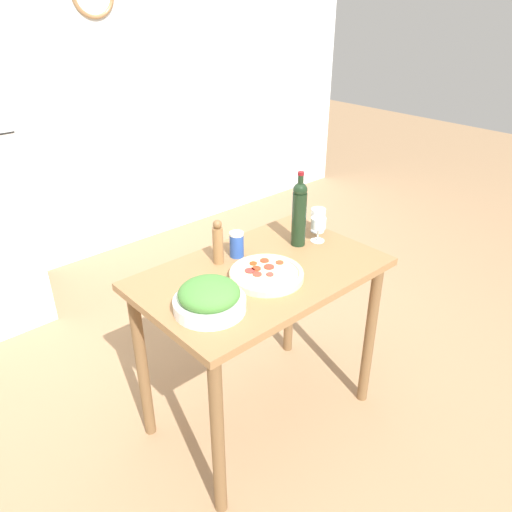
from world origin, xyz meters
name	(u,v)px	position (x,y,z in m)	size (l,w,h in m)	color
ground_plane	(260,413)	(0.00, 0.00, 0.00)	(14.00, 14.00, 0.00)	#9E7A56
wall_back	(44,104)	(0.00, 2.35, 1.30)	(6.40, 0.08, 2.60)	silver
prep_counter	(261,296)	(0.00, 0.00, 0.76)	(1.14, 0.71, 0.90)	olive
wine_bottle	(299,212)	(0.32, 0.07, 1.08)	(0.07, 0.07, 0.38)	black
wine_glass_near	(318,225)	(0.42, 0.03, 0.99)	(0.08, 0.08, 0.13)	silver
wine_glass_far	(318,215)	(0.51, 0.11, 1.00)	(0.08, 0.08, 0.13)	silver
pepper_mill	(218,243)	(-0.10, 0.19, 1.01)	(0.05, 0.05, 0.22)	olive
salad_bowl	(209,298)	(-0.37, -0.10, 0.96)	(0.29, 0.29, 0.13)	white
homemade_pizza	(266,274)	(-0.03, -0.07, 0.92)	(0.33, 0.33, 0.04)	beige
salt_canister	(237,244)	(0.01, 0.18, 0.96)	(0.07, 0.07, 0.13)	#284CA3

